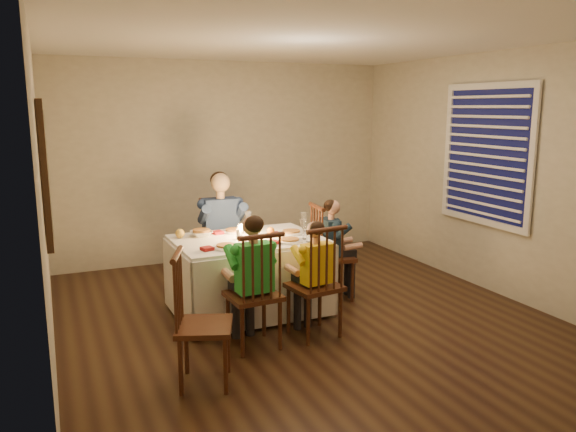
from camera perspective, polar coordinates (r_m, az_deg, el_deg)
name	(u,v)px	position (r m, az deg, el deg)	size (l,w,h in m)	color
ground	(306,318)	(5.53, 1.81, -10.32)	(5.00, 5.00, 0.00)	black
wall_left	(42,201)	(4.71, -23.68, 1.36)	(0.02, 5.00, 2.60)	beige
wall_right	(494,174)	(6.49, 20.20, 4.03)	(0.02, 5.00, 2.60)	beige
wall_back	(226,162)	(7.52, -6.33, 5.52)	(4.50, 0.02, 2.60)	beige
ceiling	(307,39)	(5.19, 1.99, 17.50)	(5.00, 5.00, 0.00)	white
dining_table	(248,260)	(5.55, -4.08, -4.45)	(1.47, 1.08, 0.72)	white
chair_adult	(223,289)	(6.39, -6.63, -7.41)	(0.42, 0.40, 1.03)	#3A190F
chair_near_left	(254,346)	(4.94, -3.48, -13.05)	(0.42, 0.40, 1.03)	#3A190F
chair_near_right	(314,335)	(5.16, 2.66, -11.97)	(0.42, 0.40, 1.03)	#3A190F
chair_end	(332,298)	(6.10, 4.47, -8.29)	(0.42, 0.40, 1.03)	#3A190F
chair_extra	(206,383)	(4.39, -8.33, -16.45)	(0.42, 0.40, 1.01)	#3A190F
adult	(223,289)	(6.39, -6.63, -7.41)	(0.50, 0.46, 1.32)	navy
child_green	(254,346)	(4.94, -3.48, -13.05)	(0.40, 0.36, 1.15)	green
child_yellow	(314,335)	(5.16, 2.66, -11.97)	(0.34, 0.31, 1.05)	yellow
child_teal	(332,298)	(6.10, 4.47, -8.29)	(0.35, 0.32, 1.07)	#172A3B
setting_adult	(234,231)	(5.77, -5.47, -1.56)	(0.26, 0.26, 0.02)	white
setting_green	(226,247)	(5.14, -6.29, -3.16)	(0.26, 0.26, 0.02)	white
setting_yellow	(290,241)	(5.34, 0.17, -2.54)	(0.26, 0.26, 0.02)	white
setting_teal	(291,233)	(5.68, 0.33, -1.70)	(0.26, 0.26, 0.02)	white
candle_left	(239,234)	(5.45, -4.98, -1.86)	(0.06, 0.06, 0.10)	white
candle_right	(253,233)	(5.50, -3.59, -1.72)	(0.06, 0.06, 0.10)	white
squash	(180,233)	(5.59, -10.92, -1.75)	(0.09, 0.09, 0.09)	gold
orange_fruit	(271,231)	(5.63, -1.78, -1.52)	(0.08, 0.08, 0.08)	orange
serving_bowl	(201,234)	(5.63, -8.80, -1.78)	(0.22, 0.22, 0.05)	white
wall_mirror	(45,171)	(4.98, -23.50, 4.18)	(0.06, 0.95, 1.15)	black
window_blinds	(486,155)	(6.51, 19.43, 5.88)	(0.07, 1.34, 1.54)	#0D0F37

